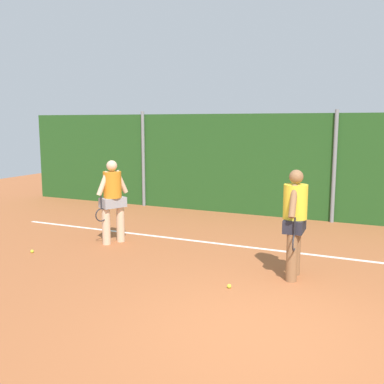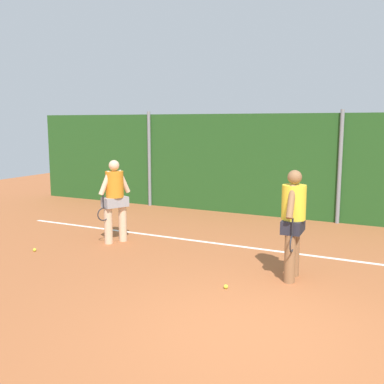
{
  "view_description": "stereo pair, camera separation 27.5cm",
  "coord_description": "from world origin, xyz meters",
  "px_view_note": "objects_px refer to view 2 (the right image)",
  "views": [
    {
      "loc": [
        1.44,
        -5.14,
        2.57
      ],
      "look_at": [
        -2.0,
        2.42,
        1.28
      ],
      "focal_mm": 42.19,
      "sensor_mm": 36.0,
      "label": 1
    },
    {
      "loc": [
        1.69,
        -5.02,
        2.57
      ],
      "look_at": [
        -2.0,
        2.42,
        1.28
      ],
      "focal_mm": 42.19,
      "sensor_mm": 36.0,
      "label": 2
    }
  ],
  "objects_px": {
    "tennis_ball_4": "(35,250)",
    "tennis_ball_0": "(226,287)",
    "player_foreground_near": "(293,219)",
    "player_midcourt": "(115,197)"
  },
  "relations": [
    {
      "from": "player_foreground_near",
      "to": "tennis_ball_0",
      "type": "height_order",
      "value": "player_foreground_near"
    },
    {
      "from": "player_foreground_near",
      "to": "tennis_ball_0",
      "type": "bearing_deg",
      "value": -44.84
    },
    {
      "from": "player_midcourt",
      "to": "tennis_ball_4",
      "type": "relative_size",
      "value": 26.91
    },
    {
      "from": "player_midcourt",
      "to": "tennis_ball_0",
      "type": "xyz_separation_m",
      "value": [
        3.17,
        -1.49,
        -0.96
      ]
    },
    {
      "from": "player_foreground_near",
      "to": "player_midcourt",
      "type": "bearing_deg",
      "value": -101.48
    },
    {
      "from": "tennis_ball_0",
      "to": "tennis_ball_4",
      "type": "relative_size",
      "value": 1.0
    },
    {
      "from": "tennis_ball_4",
      "to": "player_foreground_near",
      "type": "bearing_deg",
      "value": 8.0
    },
    {
      "from": "player_midcourt",
      "to": "tennis_ball_0",
      "type": "bearing_deg",
      "value": 90.34
    },
    {
      "from": "player_foreground_near",
      "to": "player_midcourt",
      "type": "relative_size",
      "value": 1.02
    },
    {
      "from": "tennis_ball_4",
      "to": "tennis_ball_0",
      "type": "bearing_deg",
      "value": -2.54
    }
  ]
}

